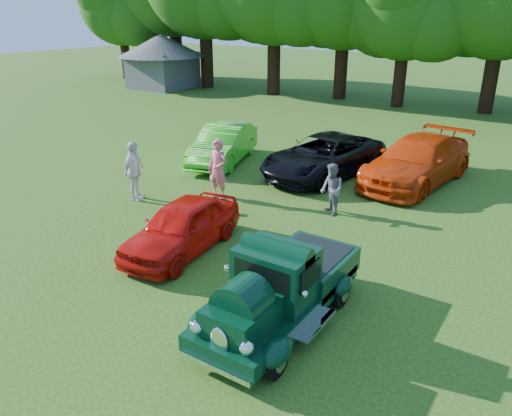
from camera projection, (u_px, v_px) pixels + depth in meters
The scene contains 10 objects.
ground at pixel (243, 299), 10.57m from camera, with size 120.00×120.00×0.00m, color #234510.
hero_pickup at pixel (281, 289), 9.58m from camera, with size 1.98×4.26×1.66m.
red_convertible at pixel (182, 227), 12.46m from camera, with size 1.52×3.79×1.29m, color red.
back_car_lime at pixel (223, 144), 19.56m from camera, with size 1.54×4.43×1.46m, color green.
back_car_black at pixel (324, 156), 18.04m from camera, with size 2.42×5.26×1.46m, color black.
back_car_orange at pixel (417, 161), 17.25m from camera, with size 2.23×5.49×1.59m, color red.
spectator_pink at pixel (218, 169), 15.79m from camera, with size 0.70×0.46×1.92m, color #E65F75.
spectator_grey at pixel (332, 190), 14.62m from camera, with size 0.75×0.58×1.54m, color slate.
spectator_white at pixel (134, 171), 15.68m from camera, with size 1.11×0.46×1.89m, color silver.
gazebo at pixel (162, 55), 37.15m from camera, with size 6.40×6.40×3.90m.
Camera 1 is at (5.23, -7.42, 5.75)m, focal length 35.00 mm.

